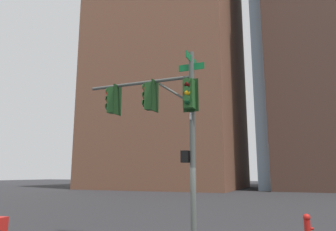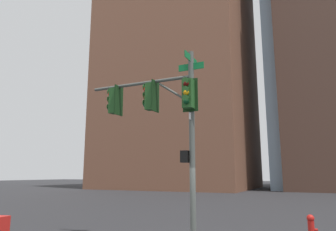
# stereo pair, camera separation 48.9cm
# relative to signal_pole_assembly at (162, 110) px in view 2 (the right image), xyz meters

# --- Properties ---
(signal_pole_assembly) EXTENTS (4.65, 1.17, 6.58)m
(signal_pole_assembly) POSITION_rel_signal_pole_assembly_xyz_m (0.00, 0.00, 0.00)
(signal_pole_assembly) COLOR #4C514C
(signal_pole_assembly) RESTS_ON ground_plane
(fire_hydrant) EXTENTS (0.34, 0.26, 0.87)m
(fire_hydrant) POSITION_rel_signal_pole_assembly_xyz_m (4.49, 2.88, -4.06)
(fire_hydrant) COLOR red
(fire_hydrant) RESTS_ON ground_plane
(building_brick_nearside) EXTENTS (23.59, 20.96, 48.60)m
(building_brick_nearside) POSITION_rel_signal_pole_assembly_xyz_m (-16.16, 39.33, 19.77)
(building_brick_nearside) COLOR brown
(building_brick_nearside) RESTS_ON ground_plane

